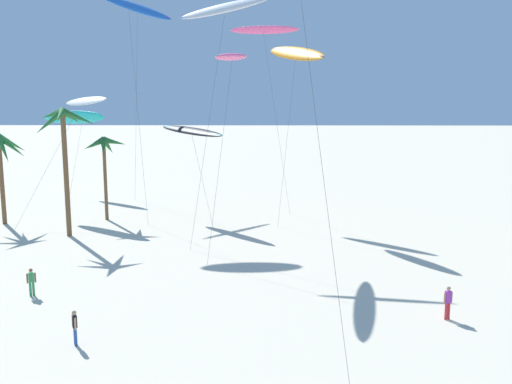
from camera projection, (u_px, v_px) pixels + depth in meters
name	position (u px, v px, depth m)	size (l,w,h in m)	color
palm_tree_1	(63.00, 132.00, 46.43)	(4.67, 4.95, 9.81)	brown
palm_tree_2	(104.00, 150.00, 52.11)	(3.76, 3.53, 7.13)	brown
flying_kite_0	(232.00, 57.00, 41.71)	(2.83, 9.07, 13.78)	#EA5193
flying_kite_1	(86.00, 101.00, 65.31)	(5.88, 8.16, 10.30)	white
flying_kite_2	(296.00, 53.00, 50.23)	(5.09, 7.16, 14.93)	orange
flying_kite_3	(191.00, 131.00, 52.77)	(6.52, 7.77, 8.01)	black
flying_kite_4	(263.00, 30.00, 55.52)	(6.63, 5.95, 16.69)	#EA5193
flying_kite_7	(225.00, 8.00, 45.31)	(6.75, 5.19, 18.16)	white
flying_kite_9	(138.00, 8.00, 61.56)	(6.55, 5.79, 20.15)	blue
flying_kite_11	(73.00, 117.00, 54.32)	(7.21, 10.23, 9.48)	#19B2B7
person_near_right	(448.00, 301.00, 31.23)	(0.48, 0.30, 1.75)	red
person_mid_field	(31.00, 281.00, 34.61)	(0.47, 0.30, 1.60)	#338E56
person_far_watcher	(75.00, 326.00, 28.24)	(0.31, 0.47, 1.67)	#284CA3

